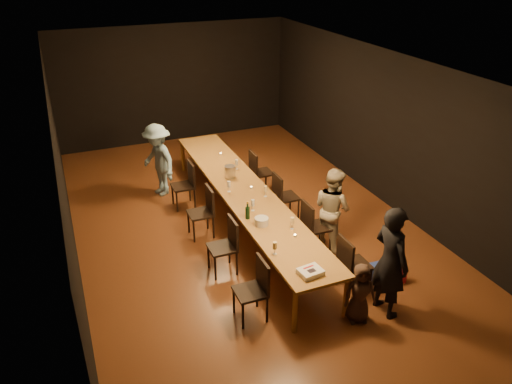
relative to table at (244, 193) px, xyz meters
name	(u,v)px	position (x,y,z in m)	size (l,w,h in m)	color
ground	(245,226)	(0.00, 0.00, -0.70)	(10.00, 10.00, 0.00)	#4C2913
room_shell	(244,121)	(0.00, 0.00, 1.38)	(6.04, 10.04, 3.02)	black
table	(244,193)	(0.00, 0.00, 0.00)	(0.90, 6.00, 0.75)	#9C662D
chair_right_0	(355,264)	(0.85, -2.40, -0.24)	(0.42, 0.42, 0.93)	black
chair_right_1	(317,226)	(0.85, -1.20, -0.24)	(0.42, 0.42, 0.93)	black
chair_right_2	(286,196)	(0.85, 0.00, -0.24)	(0.42, 0.42, 0.93)	black
chair_right_3	(262,172)	(0.85, 1.20, -0.24)	(0.42, 0.42, 0.93)	black
chair_left_0	(250,291)	(-0.85, -2.40, -0.24)	(0.42, 0.42, 0.93)	black
chair_left_1	(222,247)	(-0.85, -1.20, -0.24)	(0.42, 0.42, 0.93)	black
chair_left_2	(200,213)	(-0.85, 0.00, -0.24)	(0.42, 0.42, 0.93)	black
chair_left_3	(183,186)	(-0.85, 1.20, -0.24)	(0.42, 0.42, 0.93)	black
woman_birthday	(390,262)	(1.00, -2.99, 0.15)	(0.62, 0.41, 1.69)	black
woman_tan	(332,208)	(1.15, -1.18, 0.04)	(0.72, 0.56, 1.47)	tan
man_blue	(158,160)	(-1.15, 1.94, 0.07)	(0.99, 0.57, 1.54)	#83AFCB
child	(360,293)	(0.54, -3.02, -0.24)	(0.45, 0.29, 0.92)	#3A2820
gift_bag_red	(399,276)	(1.60, -2.53, -0.58)	(0.21, 0.12, 0.25)	red
gift_bag_blue	(377,272)	(1.31, -2.37, -0.54)	(0.25, 0.17, 0.31)	#2944B3
birthday_cake	(311,272)	(-0.09, -2.71, 0.08)	(0.35, 0.29, 0.08)	white
plate_stack	(262,221)	(-0.19, -1.24, 0.11)	(0.22, 0.22, 0.13)	silver
champagne_bottle	(248,210)	(-0.32, -0.97, 0.21)	(0.07, 0.07, 0.31)	black
ice_bucket	(230,172)	(-0.05, 0.64, 0.17)	(0.21, 0.21, 0.23)	#AEAEB3
wineglass_0	(275,248)	(-0.34, -2.08, 0.15)	(0.06, 0.06, 0.21)	beige
wineglass_1	(292,223)	(0.21, -1.54, 0.15)	(0.06, 0.06, 0.21)	beige
wineglass_2	(253,205)	(-0.14, -0.76, 0.15)	(0.06, 0.06, 0.21)	silver
wineglass_3	(265,191)	(0.26, -0.36, 0.15)	(0.06, 0.06, 0.21)	beige
wineglass_4	(229,187)	(-0.27, 0.06, 0.15)	(0.06, 0.06, 0.21)	silver
wineglass_5	(237,164)	(0.20, 0.94, 0.15)	(0.06, 0.06, 0.21)	silver
tealight_near	(295,236)	(0.15, -1.76, 0.06)	(0.05, 0.05, 0.03)	#B2B7B2
tealight_mid	(251,187)	(0.15, 0.04, 0.06)	(0.05, 0.05, 0.03)	#B2B7B2
tealight_far	(221,154)	(0.15, 1.78, 0.06)	(0.05, 0.05, 0.03)	#B2B7B2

